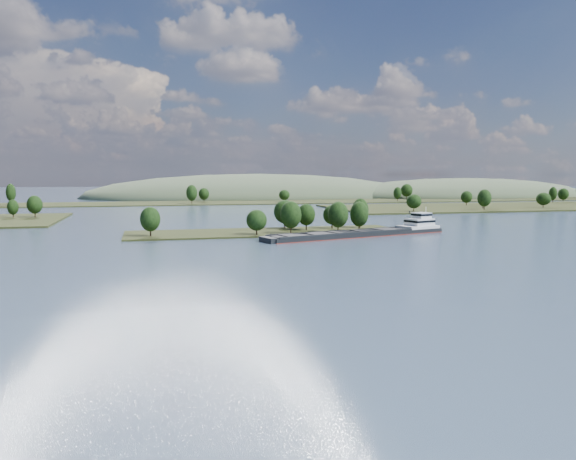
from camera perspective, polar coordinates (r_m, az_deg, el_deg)
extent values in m
plane|color=#35465B|center=(146.36, 2.70, -2.67)|extent=(1800.00, 1800.00, 0.00)
cube|color=black|center=(204.04, -2.24, -0.31)|extent=(100.00, 30.00, 1.20)
cylinder|color=black|center=(200.76, 5.11, 0.27)|extent=(0.50, 0.50, 3.62)
ellipsoid|color=black|center=(200.38, 5.12, 1.58)|extent=(7.35, 7.35, 9.30)
cylinder|color=black|center=(217.60, -0.36, 0.69)|extent=(0.50, 0.50, 3.54)
ellipsoid|color=black|center=(217.26, -0.36, 1.88)|extent=(8.46, 8.46, 9.10)
cylinder|color=black|center=(196.71, 0.29, 0.19)|extent=(0.50, 0.50, 3.71)
ellipsoid|color=black|center=(196.31, 0.29, 1.56)|extent=(7.62, 7.62, 9.54)
cylinder|color=black|center=(211.49, 0.32, 0.55)|extent=(0.50, 0.50, 3.50)
ellipsoid|color=black|center=(211.14, 0.32, 1.75)|extent=(5.56, 5.56, 9.00)
cylinder|color=black|center=(192.97, -3.20, -0.05)|extent=(0.50, 0.50, 2.82)
ellipsoid|color=black|center=(192.65, -3.21, 1.01)|extent=(7.25, 7.25, 7.26)
cylinder|color=black|center=(193.34, -13.80, -0.14)|extent=(0.50, 0.50, 3.24)
ellipsoid|color=black|center=(192.98, -13.82, 1.08)|extent=(6.76, 6.76, 8.33)
cylinder|color=black|center=(209.91, 1.87, 0.46)|extent=(0.50, 0.50, 3.20)
ellipsoid|color=black|center=(209.58, 1.87, 1.57)|extent=(6.75, 6.75, 8.24)
cylinder|color=black|center=(219.83, 7.33, 0.73)|extent=(0.50, 0.50, 3.75)
ellipsoid|color=black|center=(219.48, 7.35, 1.97)|extent=(6.54, 6.54, 9.64)
cylinder|color=black|center=(205.01, 7.23, 0.35)|extent=(0.50, 0.50, 3.57)
ellipsoid|color=black|center=(204.64, 7.25, 1.62)|extent=(6.77, 6.77, 9.19)
cylinder|color=black|center=(215.59, 4.50, 0.55)|extent=(0.50, 0.50, 2.97)
ellipsoid|color=black|center=(215.29, 4.50, 1.55)|extent=(7.02, 7.02, 7.62)
cylinder|color=black|center=(295.26, -24.31, 1.53)|extent=(0.50, 0.50, 3.43)
ellipsoid|color=black|center=(295.02, -24.35, 2.37)|extent=(7.30, 7.30, 8.81)
cylinder|color=black|center=(296.70, -26.14, 1.41)|extent=(0.50, 0.50, 2.84)
ellipsoid|color=black|center=(296.49, -26.17, 2.11)|extent=(5.20, 5.20, 7.30)
cube|color=black|center=(419.66, 26.20, 2.18)|extent=(320.00, 90.00, 1.60)
cylinder|color=black|center=(320.91, 12.66, 2.15)|extent=(0.50, 0.50, 3.12)
ellipsoid|color=black|center=(320.70, 12.67, 2.86)|extent=(8.39, 8.39, 8.03)
cylinder|color=black|center=(465.16, 26.16, 2.77)|extent=(0.50, 0.50, 3.40)
ellipsoid|color=black|center=(465.01, 26.18, 3.30)|extent=(7.79, 7.79, 8.73)
cylinder|color=black|center=(381.83, 24.50, 2.31)|extent=(0.50, 0.50, 3.07)
ellipsoid|color=black|center=(381.65, 24.52, 2.90)|extent=(8.73, 8.73, 7.89)
cylinder|color=black|center=(343.46, 19.30, 2.26)|extent=(0.50, 0.50, 3.92)
ellipsoid|color=black|center=(343.23, 19.33, 3.09)|extent=(8.05, 8.05, 10.08)
cylinder|color=black|center=(359.36, 19.18, 2.38)|extent=(0.50, 0.50, 3.72)
ellipsoid|color=black|center=(359.15, 19.20, 3.14)|extent=(6.04, 6.04, 9.57)
cylinder|color=black|center=(393.00, 17.67, 2.64)|extent=(0.50, 0.50, 3.13)
ellipsoid|color=black|center=(392.83, 17.69, 3.22)|extent=(7.69, 7.69, 8.06)
cylinder|color=black|center=(453.05, 25.30, 2.77)|extent=(0.50, 0.50, 3.77)
ellipsoid|color=black|center=(452.88, 25.32, 3.37)|extent=(5.81, 5.81, 9.70)
cube|color=black|center=(421.13, -8.54, 2.70)|extent=(900.00, 60.00, 1.20)
cylinder|color=black|center=(443.56, 11.05, 3.12)|extent=(0.50, 0.50, 3.62)
ellipsoid|color=black|center=(443.39, 11.06, 3.71)|extent=(6.28, 6.28, 9.30)
cylinder|color=black|center=(425.56, -8.53, 3.05)|extent=(0.50, 0.50, 3.50)
ellipsoid|color=black|center=(425.39, -8.54, 3.65)|extent=(7.92, 7.92, 9.00)
cylinder|color=black|center=(483.36, 11.95, 3.34)|extent=(0.50, 0.50, 4.21)
ellipsoid|color=black|center=(483.19, 11.97, 3.97)|extent=(9.95, 9.95, 10.82)
cylinder|color=black|center=(424.73, -26.30, 2.61)|extent=(0.50, 0.50, 4.75)
ellipsoid|color=black|center=(424.51, -26.33, 3.42)|extent=(6.44, 6.44, 12.21)
cylinder|color=black|center=(422.61, -0.38, 3.06)|extent=(0.50, 0.50, 3.03)
ellipsoid|color=black|center=(422.46, -0.38, 3.59)|extent=(8.28, 8.28, 7.80)
cylinder|color=black|center=(401.30, -9.74, 2.94)|extent=(0.50, 0.50, 4.41)
ellipsoid|color=black|center=(401.08, -9.76, 3.74)|extent=(7.79, 7.79, 11.33)
ellipsoid|color=#415037|center=(574.92, 17.44, 3.28)|extent=(260.00, 140.00, 36.00)
ellipsoid|color=#415037|center=(528.90, -3.16, 3.34)|extent=(320.00, 160.00, 44.00)
cube|color=black|center=(194.92, 7.23, -0.50)|extent=(70.26, 28.83, 1.94)
cube|color=maroon|center=(194.97, 7.23, -0.61)|extent=(70.48, 29.05, 0.22)
cube|color=black|center=(193.98, 4.80, -0.13)|extent=(52.58, 16.12, 0.71)
cube|color=black|center=(187.07, 6.36, -0.36)|extent=(52.58, 16.12, 0.71)
cube|color=black|center=(190.53, 5.57, -0.29)|extent=(53.08, 22.89, 0.27)
cube|color=black|center=(179.62, 0.58, -0.53)|extent=(9.71, 9.23, 0.31)
cube|color=black|center=(184.89, 3.15, -0.37)|extent=(9.71, 9.23, 0.31)
cube|color=black|center=(190.50, 5.57, -0.21)|extent=(9.71, 9.23, 0.31)
cube|color=black|center=(196.43, 7.84, -0.06)|extent=(9.71, 9.23, 0.31)
cube|color=black|center=(202.66, 9.98, 0.09)|extent=(9.71, 9.23, 0.31)
cube|color=black|center=(175.07, -2.00, -1.03)|extent=(4.83, 8.38, 1.77)
cylinder|color=black|center=(175.36, -1.75, -0.61)|extent=(0.26, 0.26, 1.94)
cube|color=silver|center=(212.79, 13.04, 0.32)|extent=(15.99, 12.20, 1.06)
cube|color=silver|center=(213.25, 13.22, 0.81)|extent=(10.50, 9.32, 2.65)
cube|color=black|center=(213.22, 13.22, 0.90)|extent=(10.72, 9.54, 0.80)
cube|color=silver|center=(213.69, 13.40, 1.43)|extent=(6.61, 6.61, 1.94)
cube|color=black|center=(213.66, 13.40, 1.52)|extent=(6.83, 6.83, 0.71)
cube|color=silver|center=(213.62, 13.41, 1.71)|extent=(7.05, 7.05, 0.18)
cylinder|color=silver|center=(215.10, 13.84, 2.01)|extent=(0.22, 0.22, 2.30)
cylinder|color=black|center=(213.06, 12.23, 1.78)|extent=(0.55, 0.55, 1.06)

